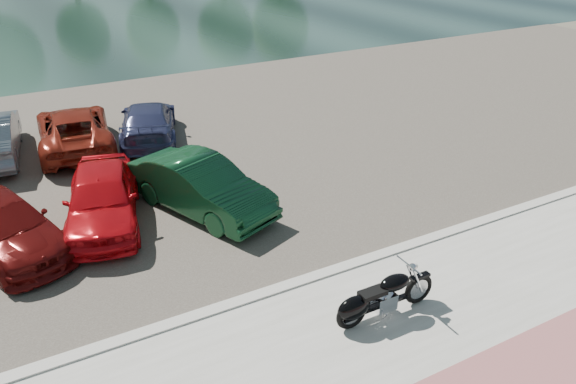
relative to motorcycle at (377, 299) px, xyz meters
name	(u,v)px	position (x,y,z in m)	size (l,w,h in m)	color
ground	(373,332)	(-0.23, -0.23, -0.56)	(200.00, 200.00, 0.00)	#595447
promenade	(406,363)	(-0.23, -1.23, -0.51)	(60.00, 6.00, 0.10)	#ABA8A0
kerb	(319,276)	(-0.23, 1.77, -0.49)	(60.00, 0.30, 0.14)	#ABA8A0
parking_lot	(184,144)	(-0.23, 10.77, -0.54)	(60.00, 18.00, 0.04)	#453E38
river	(55,17)	(-0.23, 39.77, -0.56)	(120.00, 40.00, 0.00)	black
motorcycle	(377,299)	(0.00, 0.00, 0.00)	(2.33, 0.75, 1.05)	black
car_3	(3,226)	(-6.19, 6.37, 0.12)	(1.80, 4.43, 1.29)	#5E0E0D
car_4	(102,197)	(-3.85, 6.53, 0.22)	(1.76, 4.37, 1.49)	red
car_5	(201,186)	(-1.38, 5.96, 0.21)	(1.55, 4.44, 1.46)	#103C21
car_10	(74,129)	(-3.55, 12.16, 0.17)	(2.29, 4.97, 1.38)	maroon
car_11	(148,121)	(-1.12, 11.80, 0.14)	(1.85, 4.55, 1.32)	navy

